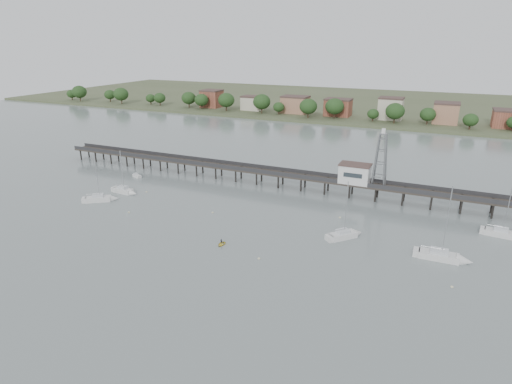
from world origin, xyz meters
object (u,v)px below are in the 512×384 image
pier (270,172)px  sailboat_c (348,234)px  sailboat_a (104,199)px  sailboat_d (448,258)px  lattice_tower (381,160)px  sailboat_b (126,191)px  sailboat_e (507,235)px  yellow_dinghy (221,245)px  white_tender (137,176)px

pier → sailboat_c: 39.81m
sailboat_a → sailboat_d: sailboat_d is taller
lattice_tower → sailboat_b: lattice_tower is taller
sailboat_a → sailboat_b: (1.57, 7.28, 0.01)m
sailboat_c → pier: bearing=89.7°
lattice_tower → sailboat_c: size_ratio=1.12×
sailboat_e → sailboat_c: (-32.05, -14.23, 0.00)m
sailboat_c → yellow_dinghy: bearing=163.6°
lattice_tower → sailboat_e: bearing=-22.2°
sailboat_e → sailboat_b: size_ratio=1.08×
sailboat_c → white_tender: (-70.68, 16.12, -0.24)m
sailboat_b → sailboat_c: bearing=1.1°
yellow_dinghy → white_tender: bearing=149.7°
sailboat_b → sailboat_d: 84.09m
lattice_tower → sailboat_d: lattice_tower is taller
sailboat_b → pier: bearing=38.6°
sailboat_a → yellow_dinghy: sailboat_a is taller
yellow_dinghy → pier: bearing=101.1°
sailboat_a → white_tender: 21.48m
lattice_tower → sailboat_b: (-65.47, -23.86, -10.46)m
sailboat_b → sailboat_c: size_ratio=0.94×
sailboat_d → sailboat_c: (-20.45, 2.46, 0.01)m
sailboat_a → sailboat_e: 98.91m
lattice_tower → sailboat_d: (18.46, -28.98, -10.47)m
pier → sailboat_e: sailboat_e is taller
sailboat_c → lattice_tower: bearing=37.4°
sailboat_a → sailboat_c: size_ratio=1.02×
white_tender → sailboat_b: bearing=-40.4°
pier → sailboat_d: bearing=-30.1°
sailboat_c → sailboat_b: bearing=129.2°
white_tender → sailboat_d: bearing=9.9°
lattice_tower → sailboat_c: (-1.99, -26.53, -10.46)m
white_tender → yellow_dinghy: size_ratio=1.50×
sailboat_b → white_tender: 15.25m
lattice_tower → sailboat_d: bearing=-57.5°
sailboat_b → sailboat_c: (63.48, -2.67, -0.00)m
sailboat_e → sailboat_b: bearing=-167.1°
sailboat_e → yellow_dinghy: bearing=-146.5°
sailboat_d → white_tender: sailboat_d is taller
sailboat_d → yellow_dinghy: 45.69m
white_tender → sailboat_c: bearing=8.6°
white_tender → yellow_dinghy: yellow_dinghy is taller
pier → sailboat_b: (-33.97, -23.86, -3.15)m
sailboat_c → yellow_dinghy: 27.78m
sailboat_b → sailboat_e: bearing=10.4°
sailboat_c → sailboat_e: bearing=-24.4°
pier → sailboat_e: (61.56, -12.30, -3.16)m
sailboat_e → sailboat_d: 20.32m
sailboat_c → white_tender: 72.49m
sailboat_a → white_tender: bearing=69.4°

